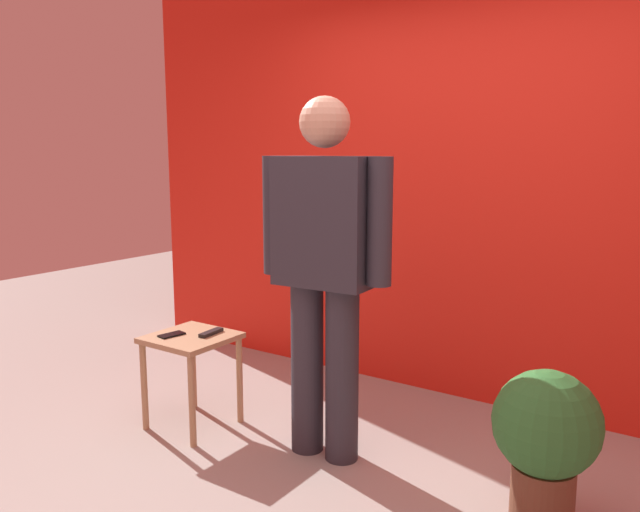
# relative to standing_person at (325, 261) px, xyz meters

# --- Properties ---
(back_wall_red) EXTENTS (5.25, 0.12, 3.17)m
(back_wall_red) POSITION_rel_standing_person_xyz_m (0.30, 1.18, 0.57)
(back_wall_red) COLOR red
(back_wall_red) RESTS_ON ground_plane
(standing_person) EXTENTS (0.72, 0.28, 1.82)m
(standing_person) POSITION_rel_standing_person_xyz_m (0.00, 0.00, 0.00)
(standing_person) COLOR #2D2D38
(standing_person) RESTS_ON ground_plane
(side_table) EXTENTS (0.44, 0.44, 0.54)m
(side_table) POSITION_rel_standing_person_xyz_m (-0.81, -0.14, -0.58)
(side_table) COLOR tan
(side_table) RESTS_ON ground_plane
(cell_phone) EXTENTS (0.09, 0.15, 0.01)m
(cell_phone) POSITION_rel_standing_person_xyz_m (-0.89, -0.21, -0.48)
(cell_phone) COLOR black
(cell_phone) RESTS_ON side_table
(tv_remote) EXTENTS (0.06, 0.17, 0.02)m
(tv_remote) POSITION_rel_standing_person_xyz_m (-0.73, -0.06, -0.47)
(tv_remote) COLOR black
(tv_remote) RESTS_ON side_table
(potted_plant) EXTENTS (0.44, 0.44, 0.69)m
(potted_plant) POSITION_rel_standing_person_xyz_m (1.12, -0.04, -0.61)
(potted_plant) COLOR brown
(potted_plant) RESTS_ON ground_plane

